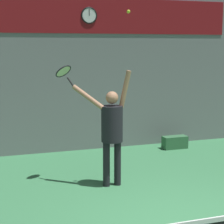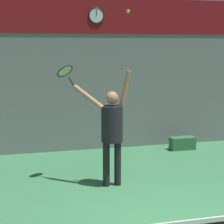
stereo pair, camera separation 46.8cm
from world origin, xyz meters
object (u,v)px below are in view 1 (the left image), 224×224
Objects in this scene: scoreboard_clock at (89,15)px; tennis_ball at (128,12)px; tennis_player at (112,127)px; water_bottle at (166,144)px; tennis_racket at (64,72)px; equipment_bag at (175,142)px.

scoreboard_clock is 6.26× the size of tennis_ball.
tennis_player is 8.81× the size of water_bottle.
scoreboard_clock reaches higher than tennis_player.
scoreboard_clock is at bearing 63.11° from tennis_racket.
water_bottle is 0.25m from equipment_bag.
equipment_bag is (2.43, 2.14, -0.97)m from tennis_player.
equipment_bag is at bearing -15.43° from scoreboard_clock.
tennis_racket is at bearing -153.65° from equipment_bag.
tennis_racket is 0.68× the size of equipment_bag.
equipment_bag is at bearing 41.39° from tennis_player.
scoreboard_clock is 3.51m from tennis_player.
tennis_ball is 4.33m from water_bottle.
tennis_racket is at bearing -116.89° from scoreboard_clock.
tennis_player is 3.44× the size of equipment_bag.
tennis_ball is at bearing -133.38° from equipment_bag.
water_bottle is 0.39× the size of equipment_bag.
tennis_racket is (-0.76, 0.56, 0.99)m from tennis_player.
tennis_player is 2.09m from tennis_ball.
tennis_player is at bearing -138.61° from equipment_bag.
scoreboard_clock is 2.87m from tennis_ball.
tennis_ball is 0.10× the size of equipment_bag.
tennis_player reaches higher than equipment_bag.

